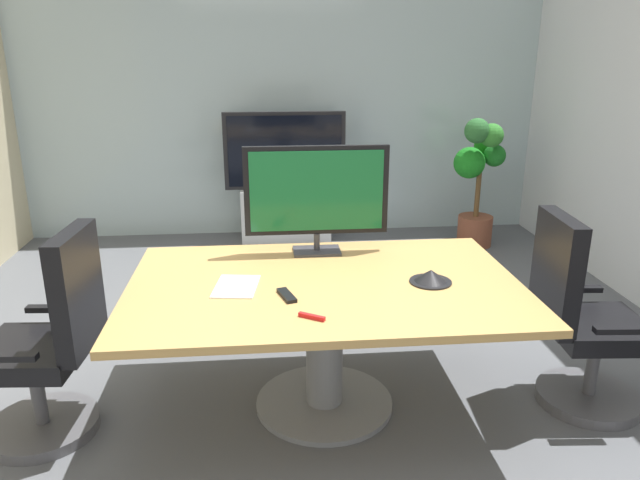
# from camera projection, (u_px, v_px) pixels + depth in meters

# --- Properties ---
(ground_plane) EXTENTS (7.51, 7.51, 0.00)m
(ground_plane) POSITION_uv_depth(u_px,v_px,m) (307.00, 394.00, 3.43)
(ground_plane) COLOR #515459
(wall_back_glass_partition) EXTENTS (5.37, 0.10, 2.92)m
(wall_back_glass_partition) POSITION_uv_depth(u_px,v_px,m) (282.00, 93.00, 6.05)
(wall_back_glass_partition) COLOR #9EB2B7
(wall_back_glass_partition) RESTS_ON ground
(conference_table) EXTENTS (2.04, 1.31, 0.74)m
(conference_table) POSITION_uv_depth(u_px,v_px,m) (324.00, 311.00, 3.15)
(conference_table) COLOR #B2894C
(conference_table) RESTS_ON ground
(office_chair_left) EXTENTS (0.61, 0.59, 1.09)m
(office_chair_left) POSITION_uv_depth(u_px,v_px,m) (51.00, 353.00, 2.96)
(office_chair_left) COLOR #4C4C51
(office_chair_left) RESTS_ON ground
(office_chair_right) EXTENTS (0.61, 0.59, 1.09)m
(office_chair_right) POSITION_uv_depth(u_px,v_px,m) (581.00, 329.00, 3.21)
(office_chair_right) COLOR #4C4C51
(office_chair_right) RESTS_ON ground
(tv_monitor) EXTENTS (0.84, 0.18, 0.64)m
(tv_monitor) POSITION_uv_depth(u_px,v_px,m) (317.00, 193.00, 3.45)
(tv_monitor) COLOR #333338
(tv_monitor) RESTS_ON conference_table
(wall_display_unit) EXTENTS (1.20, 0.36, 1.31)m
(wall_display_unit) POSITION_uv_depth(u_px,v_px,m) (285.00, 198.00, 6.03)
(wall_display_unit) COLOR #B7BABC
(wall_display_unit) RESTS_ON ground
(potted_plant) EXTENTS (0.50, 0.56, 1.28)m
(potted_plant) POSITION_uv_depth(u_px,v_px,m) (477.00, 175.00, 5.79)
(potted_plant) COLOR brown
(potted_plant) RESTS_ON ground
(conference_phone) EXTENTS (0.22, 0.22, 0.07)m
(conference_phone) POSITION_uv_depth(u_px,v_px,m) (431.00, 277.00, 3.09)
(conference_phone) COLOR black
(conference_phone) RESTS_ON conference_table
(remote_control) EXTENTS (0.10, 0.18, 0.02)m
(remote_control) POSITION_uv_depth(u_px,v_px,m) (287.00, 295.00, 2.91)
(remote_control) COLOR black
(remote_control) RESTS_ON conference_table
(whiteboard_marker) EXTENTS (0.12, 0.09, 0.02)m
(whiteboard_marker) POSITION_uv_depth(u_px,v_px,m) (312.00, 317.00, 2.68)
(whiteboard_marker) COLOR red
(whiteboard_marker) RESTS_ON conference_table
(paper_notepad) EXTENTS (0.25, 0.33, 0.01)m
(paper_notepad) POSITION_uv_depth(u_px,v_px,m) (236.00, 286.00, 3.03)
(paper_notepad) COLOR white
(paper_notepad) RESTS_ON conference_table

